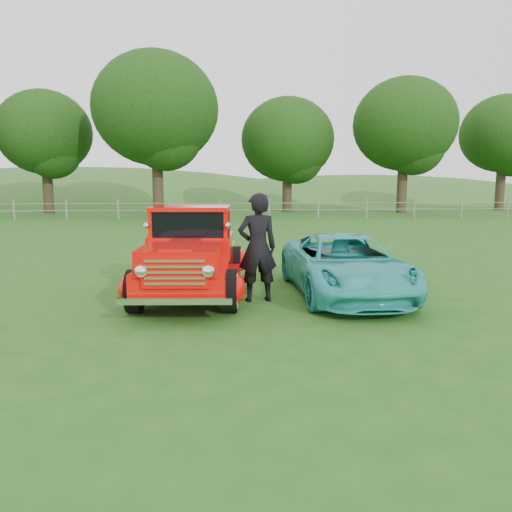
{
  "coord_description": "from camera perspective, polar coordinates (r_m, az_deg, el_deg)",
  "views": [
    {
      "loc": [
        0.12,
        -8.11,
        2.28
      ],
      "look_at": [
        0.76,
        1.2,
        0.87
      ],
      "focal_mm": 35.0,
      "sensor_mm": 36.0,
      "label": 1
    }
  ],
  "objects": [
    {
      "name": "tree_near_west",
      "position": [
        33.67,
        -11.39,
        16.14
      ],
      "size": [
        8.0,
        8.0,
        10.42
      ],
      "color": "#322219",
      "rests_on": "ground"
    },
    {
      "name": "tree_mid_east",
      "position": [
        37.6,
        16.63,
        14.19
      ],
      "size": [
        7.2,
        7.2,
        9.44
      ],
      "color": "#322219",
      "rests_on": "ground"
    },
    {
      "name": "ground",
      "position": [
        8.43,
        -4.65,
        -7.12
      ],
      "size": [
        140.0,
        140.0,
        0.0
      ],
      "primitive_type": "plane",
      "color": "#225015",
      "rests_on": "ground"
    },
    {
      "name": "red_pickup",
      "position": [
        10.19,
        -7.29,
        0.16
      ],
      "size": [
        2.44,
        5.08,
        1.78
      ],
      "rotation": [
        0.0,
        0.0,
        -0.06
      ],
      "color": "black",
      "rests_on": "ground"
    },
    {
      "name": "tree_mid_west",
      "position": [
        38.23,
        -23.02,
        12.83
      ],
      "size": [
        6.4,
        6.4,
        8.46
      ],
      "color": "#322219",
      "rests_on": "ground"
    },
    {
      "name": "teal_sedan",
      "position": [
        10.13,
        10.13,
        -1.05
      ],
      "size": [
        2.14,
        4.42,
        1.21
      ],
      "primitive_type": "imported",
      "rotation": [
        0.0,
        0.0,
        0.03
      ],
      "color": "#2BAEA8",
      "rests_on": "ground"
    },
    {
      "name": "tree_far_east",
      "position": [
        44.09,
        26.48,
        12.37
      ],
      "size": [
        6.6,
        6.6,
        8.86
      ],
      "color": "#322219",
      "rests_on": "ground"
    },
    {
      "name": "tree_near_east",
      "position": [
        37.55,
        3.63,
        13.11
      ],
      "size": [
        6.8,
        6.8,
        8.33
      ],
      "color": "#322219",
      "rests_on": "ground"
    },
    {
      "name": "fence_line",
      "position": [
        30.16,
        -4.19,
        5.39
      ],
      "size": [
        48.0,
        0.12,
        1.2
      ],
      "color": "slate",
      "rests_on": "ground"
    },
    {
      "name": "man",
      "position": [
        9.41,
        0.17,
        0.96
      ],
      "size": [
        0.81,
        0.6,
        2.06
      ],
      "primitive_type": "imported",
      "rotation": [
        0.0,
        0.0,
        3.29
      ],
      "color": "black",
      "rests_on": "ground"
    },
    {
      "name": "distant_hills",
      "position": [
        68.05,
        -7.48,
        2.76
      ],
      "size": [
        116.0,
        60.0,
        18.0
      ],
      "color": "#355D22",
      "rests_on": "ground"
    }
  ]
}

